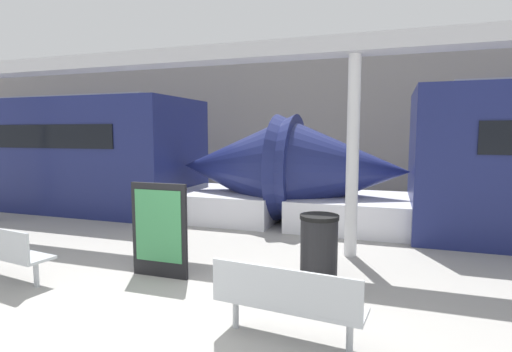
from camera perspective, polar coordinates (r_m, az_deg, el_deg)
ground_plane at (r=4.74m, az=-12.84°, el=-21.25°), size 60.00×60.00×0.00m
station_wall at (r=15.20m, az=10.34°, el=7.26°), size 56.00×0.20×5.00m
train_right at (r=14.69m, az=-31.18°, el=2.65°), size 17.94×2.93×3.20m
bench_near at (r=4.28m, az=4.38°, el=-17.05°), size 1.62×0.60×0.84m
bench_far at (r=7.03m, az=-32.78°, el=-8.73°), size 1.76×0.68×0.84m
trash_bin at (r=5.92m, az=8.98°, el=-10.27°), size 0.56×0.56×1.01m
poster_board at (r=6.23m, az=-13.65°, el=-7.48°), size 0.92×0.07×1.43m
support_column_near at (r=7.13m, az=13.62°, el=2.59°), size 0.22×0.22×3.50m
canopy_beam at (r=7.27m, az=14.02°, el=17.64°), size 28.00×0.60×0.28m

